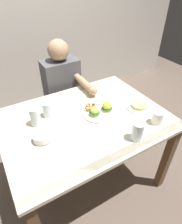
{
  "coord_description": "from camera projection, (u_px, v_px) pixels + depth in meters",
  "views": [
    {
      "loc": [
        -0.52,
        -0.97,
        1.64
      ],
      "look_at": [
        0.05,
        0.0,
        0.78
      ],
      "focal_mm": 30.69,
      "sensor_mm": 36.0,
      "label": 1
    }
  ],
  "objects": [
    {
      "name": "ground_plane",
      "position": [
        86.0,
        177.0,
        1.86
      ],
      "size": [
        6.0,
        6.0,
        0.0
      ],
      "primitive_type": "plane",
      "color": "brown"
    },
    {
      "name": "back_wall",
      "position": [
        18.0,
        5.0,
        2.1
      ],
      "size": [
        4.8,
        0.1,
        2.6
      ],
      "primitive_type": "cube",
      "color": "silver",
      "rests_on": "ground_plane"
    },
    {
      "name": "dining_table",
      "position": [
        85.0,
        129.0,
        1.48
      ],
      "size": [
        1.2,
        0.9,
        0.74
      ],
      "color": "beige",
      "rests_on": "ground_plane"
    },
    {
      "name": "eggs_benedict_plate",
      "position": [
        100.0,
        111.0,
        1.45
      ],
      "size": [
        0.27,
        0.27,
        0.09
      ],
      "color": "white",
      "rests_on": "dining_table"
    },
    {
      "name": "fruit_bowl",
      "position": [
        42.0,
        137.0,
        1.22
      ],
      "size": [
        0.12,
        0.12,
        0.05
      ],
      "color": "white",
      "rests_on": "dining_table"
    },
    {
      "name": "coffee_mug",
      "position": [
        158.0,
        117.0,
        1.35
      ],
      "size": [
        0.11,
        0.08,
        0.09
      ],
      "color": "white",
      "rests_on": "dining_table"
    },
    {
      "name": "fork",
      "position": [
        37.0,
        167.0,
        1.07
      ],
      "size": [
        0.11,
        0.13,
        0.0
      ],
      "color": "silver",
      "rests_on": "dining_table"
    },
    {
      "name": "water_glass_near",
      "position": [
        35.0,
        118.0,
        1.33
      ],
      "size": [
        0.07,
        0.07,
        0.14
      ],
      "color": "silver",
      "rests_on": "dining_table"
    },
    {
      "name": "water_glass_far",
      "position": [
        137.0,
        132.0,
        1.22
      ],
      "size": [
        0.08,
        0.08,
        0.13
      ],
      "color": "silver",
      "rests_on": "dining_table"
    },
    {
      "name": "water_glass_extra",
      "position": [
        48.0,
        110.0,
        1.41
      ],
      "size": [
        0.07,
        0.07,
        0.12
      ],
      "color": "silver",
      "rests_on": "dining_table"
    },
    {
      "name": "side_plate",
      "position": [
        139.0,
        106.0,
        1.52
      ],
      "size": [
        0.2,
        0.2,
        0.04
      ],
      "color": "white",
      "rests_on": "dining_table"
    },
    {
      "name": "diner_person",
      "position": [
        64.0,
        90.0,
        1.92
      ],
      "size": [
        0.34,
        0.54,
        1.14
      ],
      "color": "#33333D",
      "rests_on": "ground_plane"
    }
  ]
}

